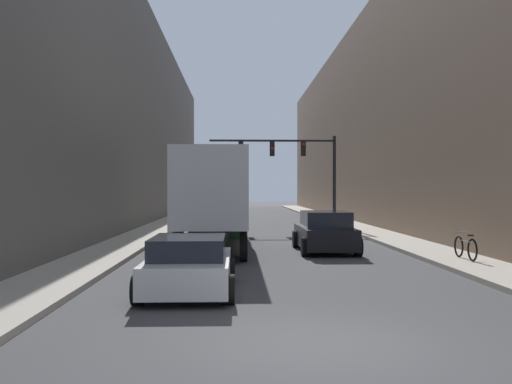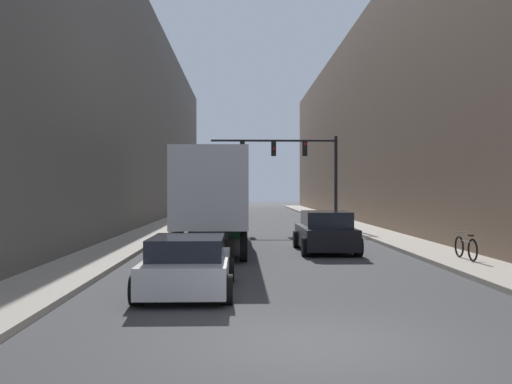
% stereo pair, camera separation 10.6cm
% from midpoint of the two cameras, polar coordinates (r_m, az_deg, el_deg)
% --- Properties ---
extents(ground_plane, '(200.00, 200.00, 0.00)m').
position_cam_midpoint_polar(ground_plane, '(9.24, 6.15, -14.99)').
color(ground_plane, '#424244').
extents(sidewalk_right, '(2.18, 80.00, 0.15)m').
position_cam_midpoint_polar(sidewalk_right, '(39.57, 8.69, -3.12)').
color(sidewalk_right, '#B2A899').
rests_on(sidewalk_right, ground).
extents(sidewalk_left, '(2.18, 80.00, 0.15)m').
position_cam_midpoint_polar(sidewalk_left, '(39.19, -9.02, -3.16)').
color(sidewalk_left, '#B2A899').
rests_on(sidewalk_left, ground).
extents(building_right, '(6.00, 80.00, 14.46)m').
position_cam_midpoint_polar(building_right, '(40.74, 14.40, 7.04)').
color(building_right, '#846B56').
rests_on(building_right, ground).
extents(building_left, '(6.00, 80.00, 14.84)m').
position_cam_midpoint_polar(building_left, '(40.14, -14.88, 7.42)').
color(building_left, '#66605B').
rests_on(building_left, ground).
extents(semi_truck, '(2.56, 12.28, 3.85)m').
position_cam_midpoint_polar(semi_truck, '(24.03, -4.22, -0.27)').
color(semi_truck, silver).
rests_on(semi_truck, ground).
extents(sedan_car, '(2.14, 4.23, 1.33)m').
position_cam_midpoint_polar(sedan_car, '(13.61, -6.91, -7.28)').
color(sedan_car, silver).
rests_on(sedan_car, ground).
extents(suv_car, '(2.18, 4.44, 1.57)m').
position_cam_midpoint_polar(suv_car, '(22.33, 6.76, -4.03)').
color(suv_car, black).
rests_on(suv_car, ground).
extents(traffic_signal_gantry, '(7.89, 0.35, 5.75)m').
position_cam_midpoint_polar(traffic_signal_gantry, '(35.66, 4.14, 3.11)').
color(traffic_signal_gantry, black).
rests_on(traffic_signal_gantry, ground).
extents(parked_bicycle, '(0.44, 1.82, 0.86)m').
position_cam_midpoint_polar(parked_bicycle, '(19.82, 20.07, -5.23)').
color(parked_bicycle, black).
rests_on(parked_bicycle, sidewalk_right).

